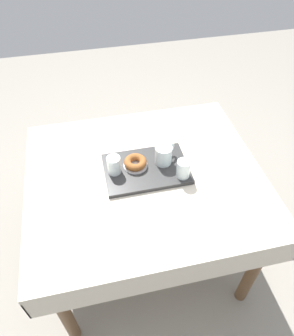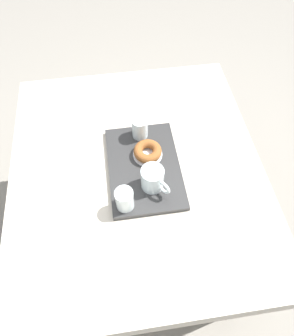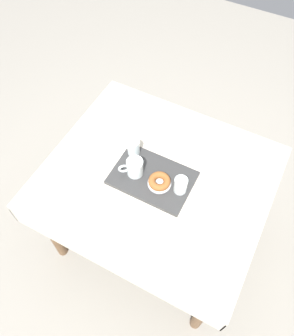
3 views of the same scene
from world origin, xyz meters
name	(u,v)px [view 2 (image 2 of 3)]	position (x,y,z in m)	size (l,w,h in m)	color
ground_plane	(140,233)	(0.00, 0.00, 0.00)	(6.00, 6.00, 0.00)	gray
dining_table	(137,180)	(0.00, 0.00, 0.64)	(1.17, 1.02, 0.75)	beige
serving_tray	(144,167)	(-0.01, -0.03, 0.76)	(0.42, 0.28, 0.02)	#2D2D2D
tea_mug_left	(153,179)	(-0.11, -0.05, 0.81)	(0.12, 0.10, 0.10)	silver
water_glass_near	(125,200)	(-0.17, 0.06, 0.81)	(0.07, 0.07, 0.09)	silver
water_glass_far	(140,129)	(0.15, -0.03, 0.81)	(0.07, 0.07, 0.09)	silver
donut_plate_left	(148,154)	(0.04, -0.05, 0.77)	(0.12, 0.12, 0.01)	silver
sugar_donut_left	(148,151)	(0.04, -0.05, 0.79)	(0.11, 0.11, 0.04)	brown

